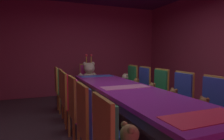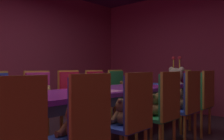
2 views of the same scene
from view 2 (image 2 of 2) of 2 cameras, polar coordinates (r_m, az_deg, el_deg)
The scene contains 23 objects.
wall_back at distance 5.85m, azimuth 19.03°, elevation 4.16°, with size 5.20×0.12×2.80m, color #99334C.
wall_left at distance 5.34m, azimuth -24.02°, elevation 4.49°, with size 0.12×6.40×2.80m, color #99334C.
banquet_table at distance 3.17m, azimuth -4.20°, elevation -6.19°, with size 0.90×3.68×0.75m.
chair_left_2 at distance 3.65m, azimuth -16.53°, elevation -6.27°, with size 0.42×0.41×0.98m.
teddy_left_2 at distance 3.53m, azimuth -15.27°, elevation -6.52°, with size 0.26×0.34×0.32m.
chair_left_3 at distance 4.01m, azimuth -9.46°, elevation -5.65°, with size 0.42×0.41×0.98m.
teddy_left_3 at distance 3.90m, azimuth -8.10°, elevation -5.83°, with size 0.26×0.34×0.32m.
chair_left_4 at distance 4.37m, azimuth -3.49°, elevation -5.12°, with size 0.42×0.41×0.98m.
teddy_left_4 at distance 4.27m, azimuth -2.13°, elevation -5.51°, with size 0.23×0.29×0.28m.
chair_left_5 at distance 4.84m, azimuth 1.50°, elevation -4.58°, with size 0.42×0.41×0.98m.
teddy_left_5 at distance 4.74m, azimuth 2.84°, elevation -4.73°, with size 0.26×0.33×0.31m.
chair_right_1 at distance 1.96m, azimuth -6.45°, elevation -12.24°, with size 0.42×0.41×0.98m.
teddy_right_1 at distance 2.07m, azimuth -9.12°, elevation -12.30°, with size 0.21×0.28×0.26m.
chair_right_2 at distance 2.39m, azimuth 4.94°, elevation -9.88°, with size 0.42×0.41×0.98m.
teddy_right_2 at distance 2.48m, azimuth 2.27°, elevation -10.05°, with size 0.22×0.28×0.27m.
chair_right_3 at distance 2.90m, azimuth 12.20°, elevation -8.06°, with size 0.42×0.41×0.98m.
teddy_right_3 at distance 2.97m, azimuth 9.78°, elevation -8.30°, with size 0.22×0.28×0.27m.
chair_right_4 at distance 3.44m, azimuth 17.25°, elevation -6.71°, with size 0.42×0.41×0.98m.
teddy_right_4 at distance 3.50m, azimuth 15.10°, elevation -6.89°, with size 0.23×0.29×0.28m.
chair_right_5 at distance 3.95m, azimuth 20.56°, elevation -5.78°, with size 0.42×0.41×0.98m.
teddy_right_5 at distance 4.00m, azimuth 18.60°, elevation -5.68°, with size 0.27×0.34×0.32m.
throne_chair at distance 5.12m, azimuth 15.46°, elevation -4.31°, with size 0.41×0.42×0.98m.
king_teddy_bear at distance 4.96m, azimuth 14.62°, elevation -3.11°, with size 0.62×0.48×0.80m.
Camera 2 is at (2.26, -2.18, 1.03)m, focal length 39.10 mm.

